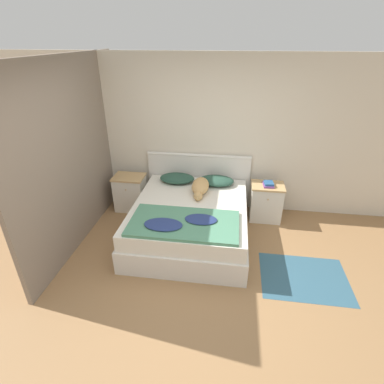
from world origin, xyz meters
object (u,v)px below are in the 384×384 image
Objects in this scene: nightstand_left at (130,193)px; pillow_left at (177,178)px; bed at (190,221)px; pillow_right at (216,181)px; dog at (200,187)px; nightstand_right at (266,202)px; book_stack at (269,184)px.

pillow_left reaches higher than nightstand_left.
pillow_left is (-0.33, 0.72, 0.35)m from bed.
pillow_right is 0.39m from dog.
bed is 2.74× the size of dog.
nightstand_left and nightstand_right have the same top height.
bed is 3.09× the size of nightstand_right.
pillow_left reaches higher than book_stack.
pillow_right is at bearing 176.67° from book_stack.
bed is 1.35m from nightstand_left.
nightstand_left is at bearing 149.19° from bed.
dog is (1.26, -0.29, 0.35)m from nightstand_left.
nightstand_right is at bearing 92.28° from book_stack.
pillow_right is 0.82× the size of dog.
bed is at bearing -104.06° from dog.
dog is 1.09m from book_stack.
pillow_left is at bearing 178.13° from book_stack.
nightstand_right is 0.34m from book_stack.
pillow_right is (0.65, 0.00, 0.00)m from pillow_left.
nightstand_right is at bearing 30.81° from bed.
nightstand_left is 0.89m from pillow_left.
bed is 3.35× the size of pillow_left.
book_stack is at bearing -87.72° from nightstand_right.
pillow_left is at bearing 143.28° from dog.
dog is at bearing -164.66° from nightstand_right.
bed is 8.66× the size of book_stack.
bed is 0.87m from pillow_left.
pillow_right reaches higher than book_stack.
pillow_left is 1.00× the size of pillow_right.
pillow_right reaches higher than bed.
dog reaches higher than book_stack.
nightstand_right is 1.52m from pillow_left.
pillow_right is (0.33, 0.72, 0.35)m from bed.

